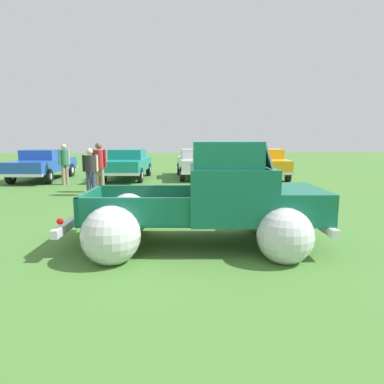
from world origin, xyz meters
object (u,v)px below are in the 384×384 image
(show_car_1, at_px, (128,163))
(spectator_2, at_px, (90,169))
(show_car_2, at_px, (196,162))
(spectator_1, at_px, (99,164))
(show_car_0, at_px, (43,163))
(spectator_0, at_px, (64,161))
(vintage_pickup_truck, at_px, (215,205))
(lane_cone_0, at_px, (142,209))
(show_car_3, at_px, (265,162))

(show_car_1, relative_size, spectator_2, 2.78)
(show_car_2, bearing_deg, spectator_1, -42.68)
(show_car_0, distance_m, spectator_0, 2.39)
(vintage_pickup_truck, distance_m, lane_cone_0, 2.45)
(lane_cone_0, bearing_deg, spectator_0, 121.14)
(spectator_0, xyz_separation_m, spectator_2, (1.83, -2.84, -0.07))
(show_car_1, height_order, spectator_1, spectator_1)
(spectator_1, height_order, spectator_2, spectator_1)
(spectator_1, bearing_deg, spectator_2, -9.55)
(show_car_1, distance_m, spectator_2, 4.92)
(show_car_1, relative_size, spectator_0, 2.62)
(spectator_2, height_order, lane_cone_0, spectator_2)
(show_car_2, bearing_deg, show_car_3, 83.88)
(vintage_pickup_truck, relative_size, spectator_1, 2.57)
(show_car_2, height_order, lane_cone_0, show_car_2)
(vintage_pickup_truck, distance_m, show_car_2, 10.87)
(spectator_0, bearing_deg, spectator_1, -9.07)
(show_car_0, xyz_separation_m, spectator_2, (3.43, -4.60, 0.15))
(show_car_2, bearing_deg, vintage_pickup_truck, -3.82)
(spectator_0, distance_m, spectator_1, 2.89)
(show_car_0, bearing_deg, lane_cone_0, 34.98)
(show_car_0, relative_size, spectator_2, 2.79)
(show_car_0, xyz_separation_m, show_car_3, (10.78, 0.48, 0.00))
(show_car_3, height_order, spectator_0, spectator_0)
(spectator_0, bearing_deg, show_car_3, 51.57)
(show_car_1, height_order, lane_cone_0, show_car_1)
(vintage_pickup_truck, relative_size, show_car_2, 1.05)
(show_car_1, xyz_separation_m, show_car_2, (3.38, 0.38, -0.00))
(vintage_pickup_truck, distance_m, show_car_3, 11.27)
(show_car_2, relative_size, spectator_0, 2.56)
(show_car_1, height_order, show_car_3, same)
(show_car_2, relative_size, spectator_1, 2.44)
(spectator_2, distance_m, lane_cone_0, 4.40)
(spectator_1, distance_m, spectator_2, 0.75)
(show_car_1, height_order, spectator_2, spectator_2)
(show_car_3, relative_size, spectator_1, 2.59)
(spectator_0, bearing_deg, spectator_2, -19.30)
(show_car_1, xyz_separation_m, spectator_1, (-0.39, -4.16, 0.26))
(show_car_1, relative_size, show_car_3, 0.97)
(spectator_1, xyz_separation_m, lane_cone_0, (2.03, -4.51, -0.74))
(spectator_1, bearing_deg, show_car_0, -136.08)
(show_car_0, relative_size, spectator_0, 2.62)
(vintage_pickup_truck, distance_m, spectator_0, 10.12)
(show_car_2, bearing_deg, spectator_2, -39.54)
(show_car_3, relative_size, spectator_2, 2.88)
(show_car_2, bearing_deg, spectator_0, -70.04)
(spectator_0, height_order, spectator_1, spectator_1)
(vintage_pickup_truck, bearing_deg, show_car_3, 72.99)
(spectator_1, distance_m, lane_cone_0, 5.00)
(vintage_pickup_truck, xyz_separation_m, show_car_2, (0.16, 10.87, 0.02))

